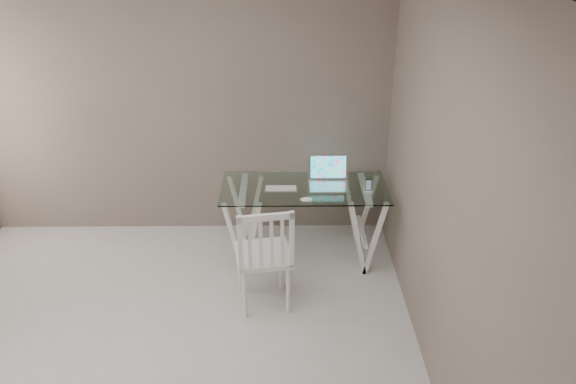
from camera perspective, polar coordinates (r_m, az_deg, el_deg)
room at (r=3.34m, az=-18.44°, el=2.89°), size 4.50×4.52×2.71m
desk at (r=5.24m, az=1.61°, el=-3.07°), size 1.50×0.70×0.75m
chair at (r=4.51m, az=-2.42°, el=-6.28°), size 0.51×0.51×0.96m
laptop at (r=5.11m, az=4.16°, el=1.41°), size 0.36×0.31×0.25m
keyboard at (r=5.03m, az=-0.72°, el=0.35°), size 0.30×0.13×0.01m
mouse at (r=4.82m, az=1.91°, el=-0.77°), size 0.11×0.07×0.04m
phone_dock at (r=5.02m, az=8.16°, el=0.35°), size 0.06×0.06×0.12m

